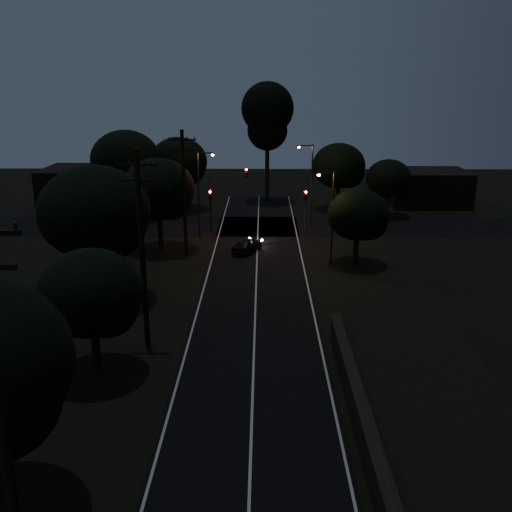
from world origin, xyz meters
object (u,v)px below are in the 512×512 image
object	(u,v)px
signal_mast	(228,188)
streetlight_a	(200,188)
signal_left	(210,203)
utility_pole_near	(1,426)
streetlight_b	(310,178)
streetlight_c	(331,211)
utility_pole_mid	(142,248)
tall_pine	(267,116)
utility_pole_far	(184,192)
car	(247,245)
signal_right	(305,203)

from	to	relation	value
signal_mast	streetlight_a	size ratio (longest dim) A/B	0.78
signal_left	utility_pole_near	bearing A→B (deg)	-91.91
streetlight_b	streetlight_c	world-z (taller)	streetlight_b
utility_pole_near	utility_pole_mid	bearing A→B (deg)	90.00
tall_pine	streetlight_a	distance (m)	18.95
utility_pole_far	streetlight_b	distance (m)	16.51
utility_pole_mid	streetlight_c	world-z (taller)	utility_pole_mid
car	streetlight_b	bearing A→B (deg)	-95.52
signal_mast	streetlight_a	bearing A→B (deg)	-140.23
tall_pine	streetlight_c	bearing A→B (deg)	-79.07
tall_pine	utility_pole_near	bearing A→B (deg)	-97.00
signal_mast	streetlight_c	size ratio (longest dim) A/B	0.83
utility_pole_near	streetlight_a	xyz separation A→B (m)	(0.69, 40.00, -1.61)
utility_pole_mid	signal_left	distance (m)	25.19
streetlight_a	streetlight_b	size ratio (longest dim) A/B	1.00
streetlight_a	streetlight_c	size ratio (longest dim) A/B	1.07
utility_pole_near	utility_pole_far	bearing A→B (deg)	90.00
utility_pole_near	signal_mast	world-z (taller)	utility_pole_near
streetlight_b	car	bearing A→B (deg)	-119.73
utility_pole_mid	car	size ratio (longest dim) A/B	2.94
car	utility_pole_near	bearing A→B (deg)	105.92
tall_pine	signal_right	world-z (taller)	tall_pine
signal_right	streetlight_b	world-z (taller)	streetlight_b
tall_pine	streetlight_a	xyz separation A→B (m)	(-6.31, -17.00, -5.50)
utility_pole_mid	streetlight_a	bearing A→B (deg)	88.27
signal_left	streetlight_b	bearing A→B (deg)	22.05
utility_pole_near	streetlight_b	world-z (taller)	utility_pole_near
utility_pole_near	streetlight_c	distance (m)	34.17
signal_mast	car	xyz separation A→B (m)	(2.04, -6.82, -3.70)
utility_pole_mid	signal_mast	distance (m)	25.22
signal_left	streetlight_b	xyz separation A→B (m)	(9.91, 4.01, 1.80)
utility_pole_near	signal_left	distance (m)	42.15
streetlight_b	car	world-z (taller)	streetlight_b
utility_pole_near	signal_mast	distance (m)	42.15
utility_pole_far	tall_pine	distance (m)	24.49
signal_left	tall_pine	bearing A→B (deg)	69.54
streetlight_a	streetlight_b	world-z (taller)	same
tall_pine	streetlight_b	bearing A→B (deg)	-68.62
streetlight_b	signal_right	bearing A→B (deg)	-100.00
tall_pine	streetlight_a	world-z (taller)	tall_pine
utility_pole_near	car	size ratio (longest dim) A/B	3.21
streetlight_c	signal_mast	bearing A→B (deg)	131.19
tall_pine	streetlight_b	world-z (taller)	tall_pine
utility_pole_mid	streetlight_c	size ratio (longest dim) A/B	1.47
utility_pole_far	streetlight_a	world-z (taller)	utility_pole_far
streetlight_a	car	distance (m)	7.68
utility_pole_near	streetlight_c	world-z (taller)	utility_pole_near
utility_pole_mid	utility_pole_far	xyz separation A→B (m)	(0.00, 17.00, -0.25)
utility_pole_mid	signal_right	world-z (taller)	utility_pole_mid
utility_pole_near	utility_pole_mid	size ratio (longest dim) A/B	1.09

